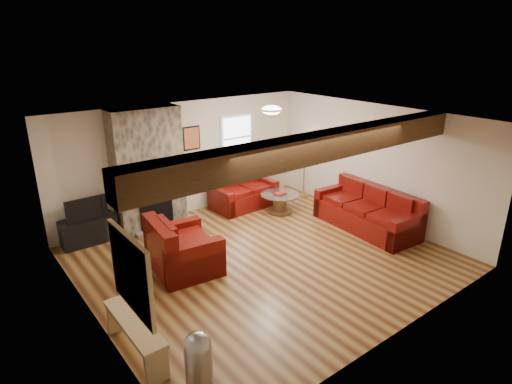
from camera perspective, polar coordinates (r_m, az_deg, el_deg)
room at (r=7.34m, az=1.02°, el=-0.12°), size 8.00×8.00×8.00m
oak_beam at (r=6.15m, az=8.41°, el=6.01°), size 6.00×0.36×0.38m
chimney_breast at (r=8.91m, az=-14.19°, el=2.71°), size 1.40×0.67×2.50m
back_window at (r=10.12m, az=-2.60°, el=7.27°), size 0.90×0.08×1.10m
hatch_window at (r=4.72m, az=-16.22°, el=-10.36°), size 0.08×1.00×0.90m
ceiling_dome at (r=8.27m, az=2.07°, el=10.69°), size 0.40×0.40×0.18m
artwork_back at (r=9.47m, az=-8.60°, el=7.11°), size 0.42×0.06×0.52m
artwork_right at (r=9.45m, az=14.14°, el=7.01°), size 0.06×0.55×0.42m
sofa_three at (r=9.11m, az=14.52°, el=-2.22°), size 1.07×2.28×0.86m
loveseat at (r=9.98m, az=-1.65°, el=0.18°), size 1.51×0.91×0.79m
armchair_red at (r=7.38m, az=-9.63°, el=-6.90°), size 1.14×1.27×0.94m
coffee_table at (r=9.74m, az=3.21°, el=-1.46°), size 0.89×0.89×0.46m
tv_cabinet at (r=8.89m, az=-21.41°, el=-4.81°), size 1.02×0.41×0.51m
television at (r=8.71m, az=-21.81°, el=-1.95°), size 0.77×0.10×0.44m
floor_lamp at (r=10.45m, az=6.60°, el=6.52°), size 0.41×0.41×1.60m
pine_bench at (r=5.82m, az=-15.75°, el=-18.23°), size 0.30×1.31×0.49m
pedal_bin at (r=5.12m, az=-7.66°, el=-21.56°), size 0.40×0.40×0.77m
coal_bucket at (r=8.92m, az=-8.32°, el=-4.21°), size 0.32×0.32×0.30m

